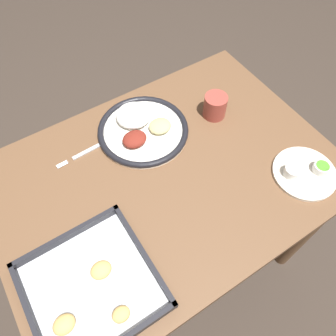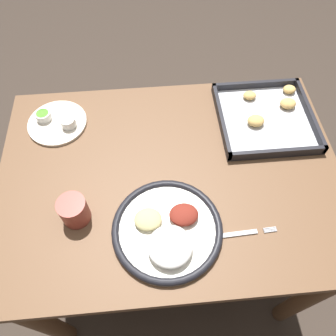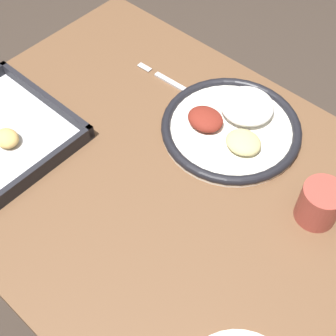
# 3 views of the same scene
# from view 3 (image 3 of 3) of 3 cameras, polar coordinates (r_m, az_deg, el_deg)

# --- Properties ---
(ground_plane) EXTENTS (8.00, 8.00, 0.00)m
(ground_plane) POSITION_cam_3_polar(r_m,az_deg,el_deg) (1.57, -0.21, -16.97)
(ground_plane) COLOR #382D26
(dining_table) EXTENTS (1.01, 0.72, 0.74)m
(dining_table) POSITION_cam_3_polar(r_m,az_deg,el_deg) (1.02, -0.32, -5.25)
(dining_table) COLOR brown
(dining_table) RESTS_ON ground_plane
(dinner_plate) EXTENTS (0.29, 0.29, 0.05)m
(dinner_plate) POSITION_cam_3_polar(r_m,az_deg,el_deg) (0.99, 7.88, 5.23)
(dinner_plate) COLOR white
(dinner_plate) RESTS_ON dining_table
(fork) EXTENTS (0.20, 0.02, 0.00)m
(fork) POSITION_cam_3_polar(r_m,az_deg,el_deg) (1.08, 0.91, 10.13)
(fork) COLOR #B2B2B7
(fork) RESTS_ON dining_table
(drinking_cup) EXTENTS (0.08, 0.08, 0.08)m
(drinking_cup) POSITION_cam_3_polar(r_m,az_deg,el_deg) (0.87, 17.99, -4.15)
(drinking_cup) COLOR #993D33
(drinking_cup) RESTS_ON dining_table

